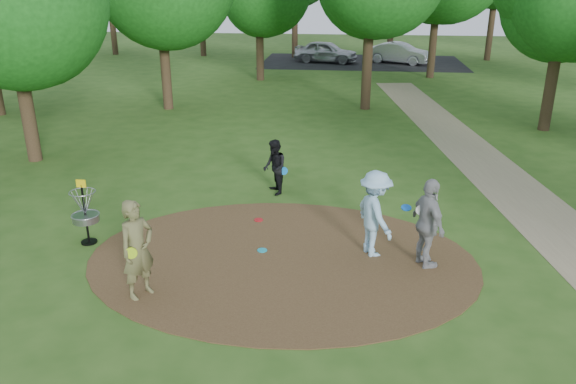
# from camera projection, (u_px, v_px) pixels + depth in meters

# --- Properties ---
(ground) EXTENTS (100.00, 100.00, 0.00)m
(ground) POSITION_uv_depth(u_px,v_px,m) (282.00, 259.00, 12.14)
(ground) COLOR #2D5119
(ground) RESTS_ON ground
(dirt_clearing) EXTENTS (8.40, 8.40, 0.02)m
(dirt_clearing) POSITION_uv_depth(u_px,v_px,m) (282.00, 259.00, 12.14)
(dirt_clearing) COLOR #47301C
(dirt_clearing) RESTS_ON ground
(footpath) EXTENTS (7.55, 39.89, 0.01)m
(footpath) POSITION_uv_depth(u_px,v_px,m) (564.00, 234.00, 13.30)
(footpath) COLOR #8C7A5B
(footpath) RESTS_ON ground
(parking_lot) EXTENTS (14.00, 8.00, 0.01)m
(parking_lot) POSITION_uv_depth(u_px,v_px,m) (362.00, 62.00, 39.73)
(parking_lot) COLOR black
(parking_lot) RESTS_ON ground
(player_observer_with_disc) EXTENTS (0.77, 0.85, 1.96)m
(player_observer_with_disc) POSITION_uv_depth(u_px,v_px,m) (138.00, 250.00, 10.42)
(player_observer_with_disc) COLOR brown
(player_observer_with_disc) RESTS_ON ground
(player_throwing_with_disc) EXTENTS (1.36, 1.43, 1.92)m
(player_throwing_with_disc) POSITION_uv_depth(u_px,v_px,m) (375.00, 214.00, 12.02)
(player_throwing_with_disc) COLOR #99C6E5
(player_throwing_with_disc) RESTS_ON ground
(player_walking_with_disc) EXTENTS (0.82, 0.92, 1.55)m
(player_walking_with_disc) POSITION_uv_depth(u_px,v_px,m) (275.00, 167.00, 15.53)
(player_walking_with_disc) COLOR black
(player_walking_with_disc) RESTS_ON ground
(player_waiting_with_disc) EXTENTS (0.88, 1.23, 1.94)m
(player_waiting_with_disc) POSITION_uv_depth(u_px,v_px,m) (428.00, 224.00, 11.52)
(player_waiting_with_disc) COLOR gray
(player_waiting_with_disc) RESTS_ON ground
(disc_ground_cyan) EXTENTS (0.22, 0.22, 0.02)m
(disc_ground_cyan) POSITION_uv_depth(u_px,v_px,m) (262.00, 250.00, 12.47)
(disc_ground_cyan) COLOR #169BB3
(disc_ground_cyan) RESTS_ON dirt_clearing
(disc_ground_red) EXTENTS (0.22, 0.22, 0.02)m
(disc_ground_red) POSITION_uv_depth(u_px,v_px,m) (258.00, 220.00, 14.02)
(disc_ground_red) COLOR #B71219
(disc_ground_red) RESTS_ON dirt_clearing
(car_left) EXTENTS (4.68, 2.71, 1.50)m
(car_left) POSITION_uv_depth(u_px,v_px,m) (326.00, 52.00, 39.28)
(car_left) COLOR #A6A9AE
(car_left) RESTS_ON ground
(car_right) EXTENTS (4.58, 3.10, 1.43)m
(car_right) POSITION_uv_depth(u_px,v_px,m) (399.00, 53.00, 38.80)
(car_right) COLOR #AFB0B7
(car_right) RESTS_ON ground
(disc_golf_basket) EXTENTS (0.63, 0.63, 1.54)m
(disc_golf_basket) POSITION_uv_depth(u_px,v_px,m) (84.00, 208.00, 12.58)
(disc_golf_basket) COLOR black
(disc_golf_basket) RESTS_ON ground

